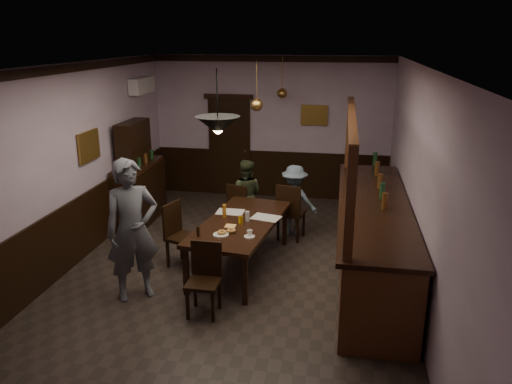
% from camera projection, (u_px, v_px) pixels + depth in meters
% --- Properties ---
extents(room, '(5.01, 8.01, 3.01)m').
position_uv_depth(room, '(229.00, 179.00, 6.81)').
color(room, '#2D2621').
rests_on(room, ground).
extents(dining_table, '(1.29, 2.32, 0.75)m').
position_uv_depth(dining_table, '(240.00, 225.00, 7.40)').
color(dining_table, black).
rests_on(dining_table, ground).
extents(chair_far_left, '(0.51, 0.51, 0.92)m').
position_uv_depth(chair_far_left, '(240.00, 207.00, 8.75)').
color(chair_far_left, black).
rests_on(chair_far_left, ground).
extents(chair_far_right, '(0.51, 0.51, 1.00)m').
position_uv_depth(chair_far_right, '(290.00, 210.00, 8.47)').
color(chair_far_right, black).
rests_on(chair_far_right, ground).
extents(chair_near, '(0.40, 0.40, 0.92)m').
position_uv_depth(chair_near, '(205.00, 275.00, 6.26)').
color(chair_near, black).
rests_on(chair_near, ground).
extents(chair_side, '(0.54, 0.54, 0.98)m').
position_uv_depth(chair_side, '(179.00, 232.00, 7.55)').
color(chair_side, black).
rests_on(chair_side, ground).
extents(person_standing, '(0.83, 0.78, 1.91)m').
position_uv_depth(person_standing, '(132.00, 230.00, 6.49)').
color(person_standing, '#585B65').
rests_on(person_standing, ground).
extents(person_seated_left, '(0.65, 0.52, 1.29)m').
position_uv_depth(person_seated_left, '(246.00, 195.00, 8.95)').
color(person_seated_left, '#384227').
rests_on(person_seated_left, ground).
extents(person_seated_right, '(0.88, 0.61, 1.25)m').
position_uv_depth(person_seated_right, '(294.00, 200.00, 8.70)').
color(person_seated_right, slate).
rests_on(person_seated_right, ground).
extents(newspaper_left, '(0.42, 0.30, 0.01)m').
position_uv_depth(newspaper_left, '(230.00, 212.00, 7.75)').
color(newspaper_left, silver).
rests_on(newspaper_left, dining_table).
extents(newspaper_right, '(0.48, 0.39, 0.01)m').
position_uv_depth(newspaper_right, '(266.00, 218.00, 7.51)').
color(newspaper_right, silver).
rests_on(newspaper_right, dining_table).
extents(napkin, '(0.17, 0.17, 0.00)m').
position_uv_depth(napkin, '(230.00, 226.00, 7.19)').
color(napkin, '#FFBF5D').
rests_on(napkin, dining_table).
extents(saucer, '(0.15, 0.15, 0.01)m').
position_uv_depth(saucer, '(249.00, 236.00, 6.80)').
color(saucer, white).
rests_on(saucer, dining_table).
extents(coffee_cup, '(0.09, 0.09, 0.07)m').
position_uv_depth(coffee_cup, '(250.00, 233.00, 6.82)').
color(coffee_cup, white).
rests_on(coffee_cup, saucer).
extents(pastry_plate, '(0.22, 0.22, 0.01)m').
position_uv_depth(pastry_plate, '(221.00, 235.00, 6.86)').
color(pastry_plate, white).
rests_on(pastry_plate, dining_table).
extents(pastry_ring_a, '(0.13, 0.13, 0.04)m').
position_uv_depth(pastry_ring_a, '(222.00, 232.00, 6.87)').
color(pastry_ring_a, '#C68C47').
rests_on(pastry_ring_a, pastry_plate).
extents(pastry_ring_b, '(0.13, 0.13, 0.04)m').
position_uv_depth(pastry_ring_b, '(231.00, 230.00, 6.94)').
color(pastry_ring_b, '#C68C47').
rests_on(pastry_ring_b, pastry_plate).
extents(soda_can, '(0.07, 0.07, 0.12)m').
position_uv_depth(soda_can, '(241.00, 220.00, 7.26)').
color(soda_can, yellow).
rests_on(soda_can, dining_table).
extents(beer_glass, '(0.06, 0.06, 0.20)m').
position_uv_depth(beer_glass, '(224.00, 211.00, 7.51)').
color(beer_glass, '#BF721E').
rests_on(beer_glass, dining_table).
extents(water_glass, '(0.06, 0.06, 0.15)m').
position_uv_depth(water_glass, '(247.00, 216.00, 7.36)').
color(water_glass, silver).
rests_on(water_glass, dining_table).
extents(pepper_mill, '(0.04, 0.04, 0.14)m').
position_uv_depth(pepper_mill, '(198.00, 231.00, 6.81)').
color(pepper_mill, black).
rests_on(pepper_mill, dining_table).
extents(sideboard, '(0.51, 1.44, 1.90)m').
position_uv_depth(sideboard, '(138.00, 182.00, 9.29)').
color(sideboard, black).
rests_on(sideboard, ground).
extents(bar_counter, '(0.98, 4.22, 2.36)m').
position_uv_depth(bar_counter, '(372.00, 237.00, 7.20)').
color(bar_counter, '#492513').
rests_on(bar_counter, ground).
extents(door_back, '(0.90, 0.06, 2.10)m').
position_uv_depth(door_back, '(230.00, 148.00, 10.80)').
color(door_back, black).
rests_on(door_back, ground).
extents(ac_unit, '(0.20, 0.85, 0.30)m').
position_uv_depth(ac_unit, '(142.00, 85.00, 9.63)').
color(ac_unit, white).
rests_on(ac_unit, ground).
extents(picture_left_large, '(0.04, 0.62, 0.48)m').
position_uv_depth(picture_left_large, '(89.00, 146.00, 7.90)').
color(picture_left_large, olive).
rests_on(picture_left_large, ground).
extents(picture_back, '(0.55, 0.04, 0.42)m').
position_uv_depth(picture_back, '(314.00, 115.00, 10.29)').
color(picture_back, olive).
rests_on(picture_back, ground).
extents(pendant_iron, '(0.56, 0.56, 0.80)m').
position_uv_depth(pendant_iron, '(218.00, 125.00, 6.19)').
color(pendant_iron, black).
rests_on(pendant_iron, ground).
extents(pendant_brass_mid, '(0.20, 0.20, 0.81)m').
position_uv_depth(pendant_brass_mid, '(257.00, 105.00, 8.07)').
color(pendant_brass_mid, '#BF8C3F').
rests_on(pendant_brass_mid, ground).
extents(pendant_brass_far, '(0.20, 0.20, 0.81)m').
position_uv_depth(pendant_brass_far, '(282.00, 93.00, 9.68)').
color(pendant_brass_far, '#BF8C3F').
rests_on(pendant_brass_far, ground).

